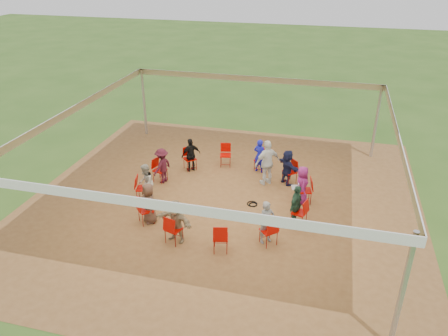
% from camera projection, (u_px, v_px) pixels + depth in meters
% --- Properties ---
extents(ground, '(80.00, 80.00, 0.00)m').
position_uv_depth(ground, '(223.00, 201.00, 14.86)').
color(ground, '#32561B').
rests_on(ground, ground).
extents(dirt_patch, '(13.00, 13.00, 0.00)m').
position_uv_depth(dirt_patch, '(223.00, 201.00, 14.85)').
color(dirt_patch, brown).
rests_on(dirt_patch, ground).
extents(tent, '(10.33, 10.33, 3.00)m').
position_uv_depth(tent, '(223.00, 137.00, 13.80)').
color(tent, '#B2B2B7').
rests_on(tent, ground).
extents(chair_0, '(0.52, 0.51, 0.90)m').
position_uv_depth(chair_0, '(305.00, 191.00, 14.59)').
color(chair_0, '#B80700').
rests_on(chair_0, ground).
extents(chair_1, '(0.61, 0.61, 0.90)m').
position_uv_depth(chair_1, '(290.00, 172.00, 15.82)').
color(chair_1, '#B80700').
rests_on(chair_1, ground).
extents(chair_2, '(0.53, 0.54, 0.90)m').
position_uv_depth(chair_2, '(261.00, 160.00, 16.74)').
color(chair_2, '#B80700').
rests_on(chair_2, ground).
extents(chair_3, '(0.51, 0.52, 0.90)m').
position_uv_depth(chair_3, '(226.00, 155.00, 17.10)').
color(chair_3, '#B80700').
rests_on(chair_3, ground).
extents(chair_4, '(0.61, 0.61, 0.90)m').
position_uv_depth(chair_4, '(190.00, 159.00, 16.81)').
color(chair_4, '#B80700').
rests_on(chair_4, ground).
extents(chair_5, '(0.54, 0.53, 0.90)m').
position_uv_depth(chair_5, '(160.00, 170.00, 15.94)').
color(chair_5, '#B80700').
rests_on(chair_5, ground).
extents(chair_6, '(0.52, 0.51, 0.90)m').
position_uv_depth(chair_6, '(143.00, 188.00, 14.73)').
color(chair_6, '#B80700').
rests_on(chair_6, ground).
extents(chair_7, '(0.61, 0.61, 0.90)m').
position_uv_depth(chair_7, '(146.00, 210.00, 13.49)').
color(chair_7, '#B80700').
rests_on(chair_7, ground).
extents(chair_8, '(0.53, 0.54, 0.90)m').
position_uv_depth(chair_8, '(174.00, 229.00, 12.58)').
color(chair_8, '#B80700').
rests_on(chair_8, ground).
extents(chair_9, '(0.51, 0.52, 0.90)m').
position_uv_depth(chair_9, '(221.00, 237.00, 12.21)').
color(chair_9, '#B80700').
rests_on(chair_9, ground).
extents(chair_10, '(0.61, 0.61, 0.90)m').
position_uv_depth(chair_10, '(269.00, 231.00, 12.51)').
color(chair_10, '#B80700').
rests_on(chair_10, ground).
extents(chair_11, '(0.54, 0.53, 0.90)m').
position_uv_depth(chair_11, '(299.00, 212.00, 13.37)').
color(chair_11, '#B80700').
rests_on(chair_11, ground).
extents(person_seated_0, '(0.50, 0.71, 1.32)m').
position_uv_depth(person_seated_0, '(302.00, 185.00, 14.49)').
color(person_seated_0, '#841D67').
rests_on(person_seated_0, ground).
extents(person_seated_1, '(1.17, 1.21, 1.32)m').
position_uv_depth(person_seated_1, '(287.00, 167.00, 15.67)').
color(person_seated_1, '#171C3F').
rests_on(person_seated_1, ground).
extents(person_seated_2, '(0.55, 0.44, 1.32)m').
position_uv_depth(person_seated_2, '(260.00, 156.00, 16.55)').
color(person_seated_2, '#1418AE').
rests_on(person_seated_2, ground).
extents(person_seated_3, '(0.84, 0.82, 1.32)m').
position_uv_depth(person_seated_3, '(191.00, 155.00, 16.61)').
color(person_seated_3, black).
rests_on(person_seated_3, ground).
extents(person_seated_4, '(0.66, 0.94, 1.32)m').
position_uv_depth(person_seated_4, '(162.00, 166.00, 15.78)').
color(person_seated_4, '#40111D').
rests_on(person_seated_4, ground).
extents(person_seated_5, '(0.51, 0.71, 1.32)m').
position_uv_depth(person_seated_5, '(146.00, 183.00, 14.62)').
color(person_seated_5, '#A49F92').
rests_on(person_seated_5, ground).
extents(person_seated_6, '(0.71, 0.72, 1.32)m').
position_uv_depth(person_seated_6, '(149.00, 203.00, 13.45)').
color(person_seated_6, '#513527').
rests_on(person_seated_6, ground).
extents(person_seated_7, '(1.31, 0.80, 1.32)m').
position_uv_depth(person_seated_7, '(176.00, 221.00, 12.57)').
color(person_seated_7, '#A08761').
rests_on(person_seated_7, ground).
extents(person_seated_8, '(0.57, 0.56, 1.32)m').
position_uv_depth(person_seated_8, '(267.00, 222.00, 12.50)').
color(person_seated_8, gray).
rests_on(person_seated_8, ground).
extents(person_seated_9, '(0.61, 0.86, 1.32)m').
position_uv_depth(person_seated_9, '(296.00, 205.00, 13.33)').
color(person_seated_9, '#264B37').
rests_on(person_seated_9, ground).
extents(standing_person, '(1.09, 1.04, 1.70)m').
position_uv_depth(standing_person, '(267.00, 163.00, 15.58)').
color(standing_person, silver).
rests_on(standing_person, ground).
extents(cable_coil, '(0.38, 0.38, 0.03)m').
position_uv_depth(cable_coil, '(252.00, 204.00, 14.63)').
color(cable_coil, black).
rests_on(cable_coil, ground).
extents(laptop, '(0.34, 0.40, 0.24)m').
position_uv_depth(laptop, '(297.00, 186.00, 14.51)').
color(laptop, '#B7B7BC').
rests_on(laptop, ground).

